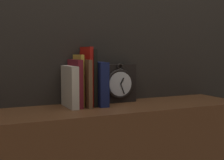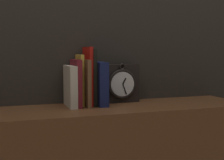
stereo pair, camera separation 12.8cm
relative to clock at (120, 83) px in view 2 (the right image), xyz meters
The scene contains 8 objects.
clock is the anchor object (origin of this frame).
book_slot0_cream 0.24m from the clock, 169.99° to the right, with size 0.03×0.16×0.17m.
book_slot1_maroon 0.21m from the clock, behind, with size 0.02×0.15×0.20m.
book_slot2_yellow 0.19m from the clock, behind, with size 0.01×0.11×0.22m.
book_slot3_brown 0.18m from the clock, 166.15° to the right, with size 0.01×0.16×0.20m.
book_slot4_red 0.16m from the clock, behind, with size 0.02×0.13×0.25m.
book_slot5_black 0.15m from the clock, 168.57° to the right, with size 0.02×0.13×0.24m.
book_slot6_navy 0.12m from the clock, 159.82° to the right, with size 0.04×0.15×0.18m.
Camera 2 is at (-0.41, -1.21, 1.06)m, focal length 50.00 mm.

